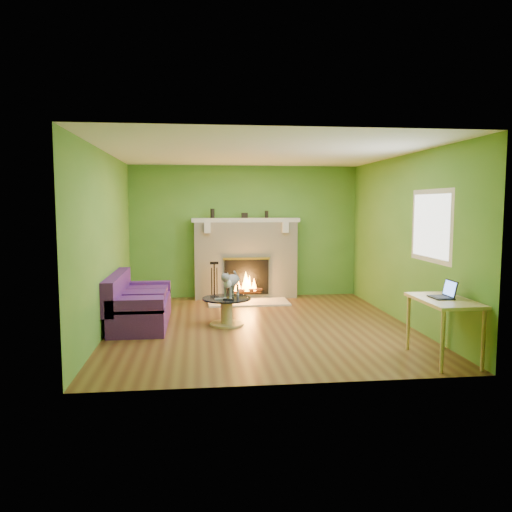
# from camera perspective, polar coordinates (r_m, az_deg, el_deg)

# --- Properties ---
(floor) EXTENTS (5.00, 5.00, 0.00)m
(floor) POSITION_cam_1_polar(r_m,az_deg,el_deg) (7.67, 0.48, -7.98)
(floor) COLOR #563118
(floor) RESTS_ON ground
(ceiling) EXTENTS (5.00, 5.00, 0.00)m
(ceiling) POSITION_cam_1_polar(r_m,az_deg,el_deg) (7.48, 0.50, 11.74)
(ceiling) COLOR white
(ceiling) RESTS_ON wall_back
(wall_back) EXTENTS (5.00, 0.00, 5.00)m
(wall_back) POSITION_cam_1_polar(r_m,az_deg,el_deg) (9.94, -1.29, 2.79)
(wall_back) COLOR #47822A
(wall_back) RESTS_ON floor
(wall_front) EXTENTS (5.00, 0.00, 5.00)m
(wall_front) POSITION_cam_1_polar(r_m,az_deg,el_deg) (5.00, 4.03, -0.30)
(wall_front) COLOR #47822A
(wall_front) RESTS_ON floor
(wall_left) EXTENTS (0.00, 5.00, 5.00)m
(wall_left) POSITION_cam_1_polar(r_m,az_deg,el_deg) (7.52, -16.78, 1.54)
(wall_left) COLOR #47822A
(wall_left) RESTS_ON floor
(wall_right) EXTENTS (0.00, 5.00, 5.00)m
(wall_right) POSITION_cam_1_polar(r_m,az_deg,el_deg) (8.05, 16.59, 1.82)
(wall_right) COLOR #47822A
(wall_right) RESTS_ON floor
(window_frame) EXTENTS (0.00, 1.20, 1.20)m
(window_frame) POSITION_cam_1_polar(r_m,az_deg,el_deg) (7.22, 19.38, 3.27)
(window_frame) COLOR silver
(window_frame) RESTS_ON wall_right
(window_pane) EXTENTS (0.00, 1.06, 1.06)m
(window_pane) POSITION_cam_1_polar(r_m,az_deg,el_deg) (7.22, 19.33, 3.27)
(window_pane) COLOR white
(window_pane) RESTS_ON wall_right
(fireplace) EXTENTS (2.10, 0.46, 1.58)m
(fireplace) POSITION_cam_1_polar(r_m,az_deg,el_deg) (9.80, -1.18, -0.35)
(fireplace) COLOR beige
(fireplace) RESTS_ON floor
(hearth) EXTENTS (1.50, 0.75, 0.03)m
(hearth) POSITION_cam_1_polar(r_m,az_deg,el_deg) (9.41, -0.88, -5.28)
(hearth) COLOR beige
(hearth) RESTS_ON floor
(mantel) EXTENTS (2.10, 0.28, 0.08)m
(mantel) POSITION_cam_1_polar(r_m,az_deg,el_deg) (9.73, -1.18, 4.13)
(mantel) COLOR beige
(mantel) RESTS_ON fireplace
(sofa) EXTENTS (0.85, 1.76, 0.79)m
(sofa) POSITION_cam_1_polar(r_m,az_deg,el_deg) (7.89, -13.39, -5.48)
(sofa) COLOR #451960
(sofa) RESTS_ON floor
(coffee_table) EXTENTS (0.74, 0.74, 0.42)m
(coffee_table) POSITION_cam_1_polar(r_m,az_deg,el_deg) (7.69, -3.37, -6.09)
(coffee_table) COLOR #D9B875
(coffee_table) RESTS_ON floor
(desk) EXTENTS (0.57, 0.99, 0.73)m
(desk) POSITION_cam_1_polar(r_m,az_deg,el_deg) (6.30, 20.71, -5.41)
(desk) COLOR #D9B875
(desk) RESTS_ON floor
(cat) EXTENTS (0.49, 0.71, 0.42)m
(cat) POSITION_cam_1_polar(r_m,az_deg,el_deg) (7.68, -2.82, -3.18)
(cat) COLOR slate
(cat) RESTS_ON coffee_table
(remote_silver) EXTENTS (0.17, 0.06, 0.02)m
(remote_silver) POSITION_cam_1_polar(r_m,az_deg,el_deg) (7.54, -4.09, -4.90)
(remote_silver) COLOR gray
(remote_silver) RESTS_ON coffee_table
(remote_black) EXTENTS (0.16, 0.09, 0.02)m
(remote_black) POSITION_cam_1_polar(r_m,az_deg,el_deg) (7.48, -3.15, -4.97)
(remote_black) COLOR black
(remote_black) RESTS_ON coffee_table
(laptop) EXTENTS (0.25, 0.29, 0.22)m
(laptop) POSITION_cam_1_polar(r_m,az_deg,el_deg) (6.30, 20.40, -3.57)
(laptop) COLOR black
(laptop) RESTS_ON desk
(fire_tools) EXTENTS (0.20, 0.20, 0.74)m
(fire_tools) POSITION_cam_1_polar(r_m,az_deg,el_deg) (9.45, -4.78, -2.87)
(fire_tools) COLOR black
(fire_tools) RESTS_ON hearth
(mantel_vase_left) EXTENTS (0.08, 0.08, 0.18)m
(mantel_vase_left) POSITION_cam_1_polar(r_m,az_deg,el_deg) (9.72, -5.00, 4.88)
(mantel_vase_left) COLOR black
(mantel_vase_left) RESTS_ON mantel
(mantel_vase_right) EXTENTS (0.07, 0.07, 0.14)m
(mantel_vase_right) POSITION_cam_1_polar(r_m,az_deg,el_deg) (9.80, 1.21, 4.79)
(mantel_vase_right) COLOR black
(mantel_vase_right) RESTS_ON mantel
(mantel_box) EXTENTS (0.12, 0.08, 0.10)m
(mantel_box) POSITION_cam_1_polar(r_m,az_deg,el_deg) (9.75, -1.32, 4.67)
(mantel_box) COLOR black
(mantel_box) RESTS_ON mantel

